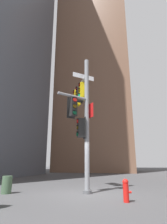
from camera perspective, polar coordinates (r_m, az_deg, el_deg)
name	(u,v)px	position (r m, az deg, el deg)	size (l,w,h in m)	color
ground	(87,194)	(9.85, 1.14, -23.97)	(120.00, 120.00, 0.00)	#474749
building_mid_block	(96,83)	(37.90, 3.99, 9.07)	(12.94, 12.94, 34.27)	brown
signal_pole_assembly	(82,109)	(10.57, -0.61, 0.83)	(1.75, 3.45, 7.33)	gray
fire_hydrant	(126,190)	(7.93, 13.00, -22.44)	(0.33, 0.23, 0.85)	red
trash_bin	(7,185)	(10.49, -22.65, -20.07)	(0.48, 0.48, 0.83)	#3F593F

